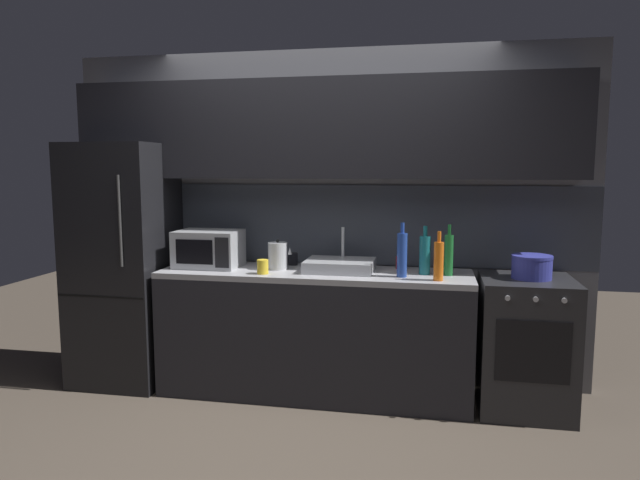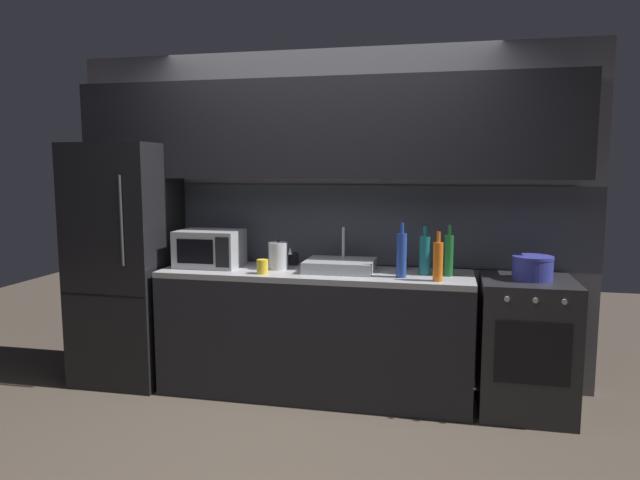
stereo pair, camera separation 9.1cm
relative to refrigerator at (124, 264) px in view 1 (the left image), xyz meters
The scene contains 16 objects.
ground_plane 1.95m from the refrigerator, 31.27° to the right, with size 10.00×10.00×0.00m, color #4C4238.
back_wall 1.64m from the refrigerator, 11.37° to the left, with size 3.94×0.44×2.50m.
counter_run 1.55m from the refrigerator, ahead, with size 2.20×0.60×0.90m.
refrigerator is the anchor object (origin of this frame).
oven_range 2.96m from the refrigerator, ahead, with size 0.60×0.62×0.90m.
microwave 0.69m from the refrigerator, ahead, with size 0.46×0.35×0.27m.
sink_basin 1.66m from the refrigerator, ahead, with size 0.48×0.38×0.30m.
kettle 1.21m from the refrigerator, ahead, with size 0.18×0.14×0.22m.
wine_bottle_green 2.41m from the refrigerator, ahead, with size 0.06×0.06×0.35m.
wine_bottle_orange 2.35m from the refrigerator, ahead, with size 0.06×0.06×0.32m.
wine_bottle_teal 2.25m from the refrigerator, ahead, with size 0.08×0.08×0.34m.
wine_bottle_blue 2.11m from the refrigerator, ahead, with size 0.07×0.07×0.37m.
mug_dark 1.29m from the refrigerator, ahead, with size 0.08×0.08×0.09m, color black.
mug_red 2.09m from the refrigerator, ahead, with size 0.08×0.08×0.09m, color #A82323.
mug_yellow 1.17m from the refrigerator, ahead, with size 0.08×0.08×0.10m, color gold.
cooking_pot 2.95m from the refrigerator, ahead, with size 0.26×0.26×0.16m.
Camera 1 is at (0.81, -3.03, 1.63)m, focal length 32.22 mm.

